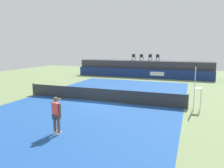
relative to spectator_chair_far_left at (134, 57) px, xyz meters
name	(u,v)px	position (x,y,z in m)	size (l,w,h in m)	color
ground_plane	(114,93)	(1.42, -12.05, -2.69)	(48.00, 48.00, 0.00)	#6B7F51
court_inner	(101,101)	(1.42, -15.05, -2.69)	(12.00, 22.00, 0.00)	#1C478C
sponsor_wall	(141,73)	(1.43, -1.55, -2.09)	(18.00, 0.22, 1.20)	navy
spectator_platform	(144,68)	(1.42, 0.25, -1.59)	(18.00, 2.80, 2.20)	#38383D
spectator_chair_far_left	(134,57)	(0.00, 0.00, 0.00)	(0.45, 0.45, 0.89)	#1E232D
spectator_chair_left	(142,57)	(1.10, 0.03, 0.00)	(0.46, 0.46, 0.89)	#1E232D
spectator_chair_center	(150,57)	(2.25, 0.35, 0.00)	(0.46, 0.46, 0.89)	#1E232D
spectator_chair_right	(158,57)	(3.28, 0.24, 0.00)	(0.45, 0.45, 0.89)	#1E232D
umpire_chair	(196,86)	(8.07, -15.06, -1.11)	(0.46, 0.46, 2.76)	white
tennis_net	(100,95)	(1.42, -15.05, -2.22)	(12.40, 0.02, 0.95)	#2D2D2D
net_post_near	(33,89)	(-4.78, -15.05, -2.19)	(0.10, 0.10, 1.00)	#4C4C51
net_post_far	(188,102)	(7.62, -15.05, -2.19)	(0.10, 0.10, 1.00)	#4C4C51
tennis_player	(57,114)	(2.02, -21.53, -1.73)	(0.57, 1.20, 1.77)	white
tennis_ball	(81,83)	(-4.07, -7.97, -2.66)	(0.07, 0.07, 0.07)	#D8EA33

